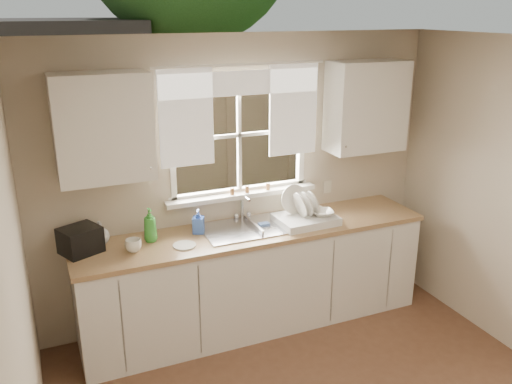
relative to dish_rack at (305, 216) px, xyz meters
name	(u,v)px	position (x,y,z in m)	size (l,w,h in m)	color
room_walls	(380,287)	(-0.46, -1.70, 0.27)	(3.62, 4.02, 2.50)	beige
ceiling	(391,48)	(-0.46, -1.63, 1.53)	(3.60, 4.00, 0.02)	silver
window	(240,154)	(-0.46, 0.37, 0.51)	(1.38, 0.16, 1.06)	white
curtains	(242,103)	(-0.46, 0.32, 0.96)	(1.50, 0.03, 0.81)	white
base_cabinets	(255,279)	(-0.46, 0.05, -0.54)	(3.00, 0.62, 0.87)	white
countertop	(255,231)	(-0.46, 0.05, -0.08)	(3.04, 0.65, 0.04)	#A47F52
upper_cabinet_left	(103,128)	(-1.61, 0.19, 0.88)	(0.70, 0.33, 0.80)	white
upper_cabinet_right	(366,106)	(0.69, 0.19, 0.88)	(0.70, 0.33, 0.80)	white
wall_outlet	(327,187)	(0.42, 0.35, 0.11)	(0.08, 0.01, 0.12)	beige
sill_jars	(249,189)	(-0.40, 0.31, 0.21)	(0.38, 0.04, 0.06)	brown
sink	(253,235)	(-0.46, 0.08, -0.13)	(0.88, 0.52, 0.40)	#B7B7BC
dish_rack	(305,216)	(0.00, 0.00, 0.00)	(0.52, 0.40, 0.31)	white
bowl	(323,213)	(0.14, -0.05, 0.03)	(0.18, 0.18, 0.05)	white
soap_bottle_a	(150,225)	(-1.32, 0.15, 0.08)	(0.11, 0.11, 0.28)	green
soap_bottle_b	(198,221)	(-0.92, 0.15, 0.04)	(0.09, 0.09, 0.20)	blue
soap_bottle_c	(100,233)	(-1.70, 0.25, 0.03)	(0.15, 0.15, 0.19)	beige
saucer	(184,245)	(-1.10, -0.06, -0.06)	(0.18, 0.18, 0.01)	white
cup	(133,246)	(-1.49, 0.00, -0.01)	(0.13, 0.13, 0.10)	white
black_appliance	(80,240)	(-1.86, 0.14, 0.04)	(0.28, 0.24, 0.20)	black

